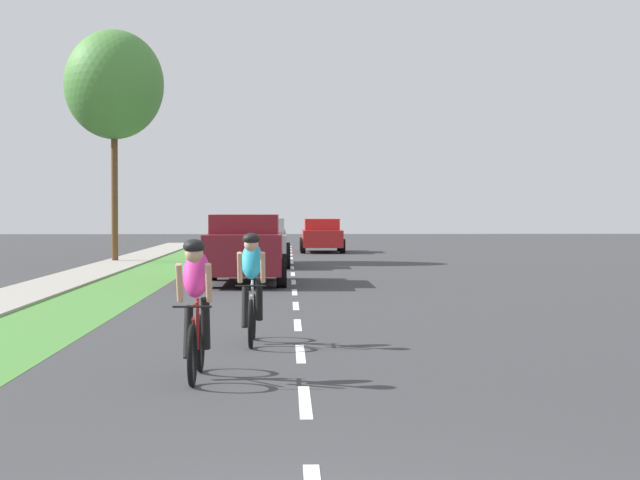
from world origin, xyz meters
The scene contains 10 objects.
ground_plane centered at (0.00, 20.00, 0.00)m, with size 120.00×120.00×0.00m, color #38383A.
grass_verge centered at (-4.26, 20.00, 0.00)m, with size 2.03×70.00×0.01m, color #478438.
sidewalk_concrete centered at (-6.11, 20.00, 0.00)m, with size 1.69×70.00×0.10m, color #9E998E.
lane_markings_center centered at (0.00, 24.00, 0.00)m, with size 0.12×54.30×0.01m.
cyclist_lead centered at (-1.19, 6.15, 0.81)m, with size 0.42×1.72×1.58m.
cyclist_trailing centered at (-0.67, 9.28, 0.81)m, with size 0.42×1.72×1.58m.
suv_maroon centered at (-1.26, 21.71, 0.95)m, with size 2.15×4.70×1.79m.
pickup_silver centered at (-1.17, 30.25, 0.83)m, with size 2.22×5.10×1.64m.
sedan_red centered at (1.42, 42.47, 0.77)m, with size 1.98×4.30×1.52m.
street_tree_far centered at (-6.54, 33.61, 6.51)m, with size 3.65×3.65×8.55m.
Camera 1 is at (-0.18, -5.63, 1.89)m, focal length 59.36 mm.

